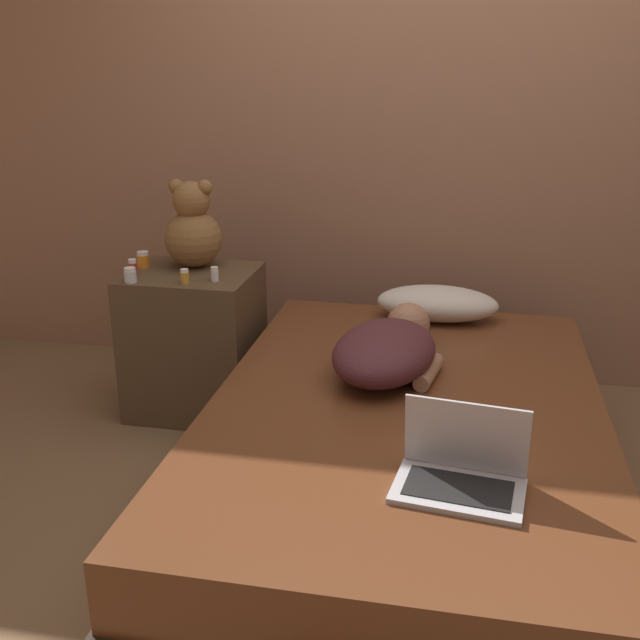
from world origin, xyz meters
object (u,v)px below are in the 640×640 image
Objects in this scene: bottle_orange at (143,260)px; bottle_white at (215,274)px; bottle_amber at (185,276)px; laptop at (461,470)px; bottle_red at (133,268)px; pillow at (437,303)px; person_lying at (388,349)px; bottle_clear at (130,275)px; teddy_bear at (193,229)px.

bottle_orange is 0.42m from bottle_white.
bottle_white is 0.13m from bottle_amber.
bottle_white is at bearing 142.09° from laptop.
bottle_red reaches higher than bottle_orange.
bottle_red is 0.26m from bottle_amber.
bottle_red is at bearing -165.93° from pillow.
person_lying is at bearing -15.02° from bottle_red.
bottle_red is at bearing 107.92° from bottle_clear.
bottle_amber is (0.26, -0.06, -0.01)m from bottle_red.
teddy_bear reaches higher than bottle_orange.
bottle_orange is 0.24m from bottle_clear.
bottle_amber reaches higher than bottle_white.
teddy_bear is at bearing 141.18° from laptop.
bottle_red is at bearing -179.54° from bottle_white.
bottle_white reaches higher than person_lying.
pillow is 1.33m from bottle_orange.
laptop is at bearing -34.81° from bottle_clear.
teddy_bear is at bearing 101.52° from bottle_amber.
teddy_bear is 0.30m from bottle_white.
bottle_orange reaches higher than bottle_amber.
bottle_clear is (0.03, -0.09, -0.01)m from bottle_red.
bottle_orange reaches higher than bottle_white.
teddy_bear reaches higher than pillow.
laptop is 1.79m from bottle_red.
bottle_red is 0.37m from bottle_white.
bottle_amber is at bearing 146.57° from laptop.
bottle_clear reaches higher than pillow.
person_lying is 1.85× the size of teddy_bear.
laptop is 1.51m from bottle_white.
teddy_bear is 5.48× the size of bottle_orange.
bottle_red is 1.21× the size of bottle_clear.
person_lying is at bearing -11.20° from bottle_clear.
person_lying is 11.39× the size of bottle_clear.
person_lying is 11.78× the size of bottle_white.
bottle_clear is at bearing 178.55° from person_lying.
pillow is 1.14m from teddy_bear.
bottle_orange is at bearing 143.06° from bottle_amber.
bottle_clear reaches higher than bottle_amber.
person_lying is at bearing -28.69° from teddy_bear.
bottle_red reaches higher than bottle_clear.
bottle_amber is at bearing -36.94° from bottle_orange.
bottle_red is at bearing 174.73° from person_lying.
bottle_orange is 0.15m from bottle_red.
laptop is at bearing -59.54° from person_lying.
laptop is 6.08× the size of bottle_white.
bottle_amber is (-1.03, -0.38, 0.17)m from pillow.
teddy_bear is at bearing 161.06° from person_lying.
person_lying is 1.15m from bottle_clear.
bottle_white is (-1.06, 1.06, 0.20)m from laptop.
bottle_orange is at bearing 101.22° from bottle_clear.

